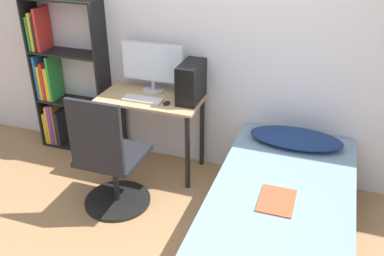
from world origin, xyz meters
TOP-DOWN VIEW (x-y plane):
  - wall_back at (0.00, 1.56)m, footprint 8.00×0.05m
  - desk at (-0.50, 1.27)m, footprint 0.94×0.52m
  - bookshelf at (-1.58, 1.40)m, footprint 0.76×0.26m
  - office_chair at (-0.58, 0.59)m, footprint 0.57×0.57m
  - bed at (0.82, 0.53)m, footprint 1.02×2.01m
  - pillow at (0.82, 1.27)m, footprint 0.78×0.36m
  - magazine at (0.79, 0.43)m, footprint 0.24×0.32m
  - monitor at (-0.54, 1.42)m, footprint 0.61×0.20m
  - keyboard at (-0.54, 1.17)m, footprint 0.36×0.13m
  - pc_tower at (-0.14, 1.33)m, footprint 0.17×0.37m
  - mouse at (-0.31, 1.17)m, footprint 0.06×0.09m

SIDE VIEW (x-z plane):
  - bed at x=0.82m, z-range 0.00..0.51m
  - office_chair at x=-0.58m, z-range -0.12..0.93m
  - magazine at x=0.79m, z-range 0.51..0.52m
  - pillow at x=0.82m, z-range 0.51..0.62m
  - desk at x=-0.50m, z-range 0.24..1.00m
  - bookshelf at x=-1.58m, z-range -0.08..1.48m
  - keyboard at x=-0.54m, z-range 0.76..0.78m
  - mouse at x=-0.31m, z-range 0.76..0.78m
  - pc_tower at x=-0.14m, z-range 0.76..1.10m
  - monitor at x=-0.54m, z-range 0.78..1.24m
  - wall_back at x=0.00m, z-range 0.00..2.50m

